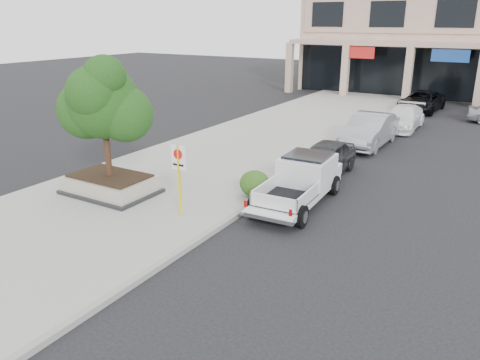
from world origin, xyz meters
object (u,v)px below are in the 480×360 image
Objects in this scene: curb_car_a at (325,159)px; curb_car_d at (421,101)px; planter at (111,184)px; planter_tree at (109,102)px; pickup_truck at (297,183)px; no_parking_sign at (179,171)px; curb_car_b at (369,130)px; curb_car_c at (403,118)px.

curb_car_d reaches higher than curb_car_a.
planter is 2.95m from planter_tree.
pickup_truck is (6.06, 2.76, 0.32)m from planter.
planter is at bearing 174.74° from no_parking_sign.
no_parking_sign is 0.46× the size of curb_car_d.
curb_car_b reaches higher than curb_car_d.
planter_tree is 13.33m from curb_car_b.
curb_car_b is at bearing -88.05° from curb_car_d.
curb_car_b is (-0.21, 9.16, 0.02)m from pickup_truck.
pickup_truck is at bearing -87.22° from curb_car_b.
curb_car_c is at bearing 69.35° from planter_tree.
planter is 1.39× the size of no_parking_sign.
planter_tree is (0.13, 0.15, 2.94)m from planter.
planter is 3.61m from no_parking_sign.
no_parking_sign is at bearing -99.83° from curb_car_b.
planter_tree is at bearing -100.98° from curb_car_d.
pickup_truck is 14.03m from curb_car_c.
no_parking_sign is at bearing -8.13° from planter_tree.
curb_car_a is 16.83m from curb_car_d.
no_parking_sign is 23.63m from curb_car_d.
planter_tree is at bearing -131.39° from curb_car_a.
no_parking_sign is 7.06m from curb_car_a.
curb_car_a is at bearing -90.38° from curb_car_b.
pickup_truck reaches higher than curb_car_c.
curb_car_b is 11.22m from curb_car_d.
pickup_truck is at bearing 49.16° from no_parking_sign.
planter_tree is at bearing -110.61° from curb_car_c.
planter_tree reaches higher than no_parking_sign.
curb_car_a is 0.83× the size of curb_car_b.
planter_tree reaches higher than curb_car_a.
pickup_truck is at bearing 24.47° from planter.
planter_tree reaches higher than curb_car_c.
curb_car_d reaches higher than planter.
pickup_truck is at bearing -83.18° from curb_car_a.
planter is at bearing -131.37° from curb_car_a.
curb_car_c is (3.00, 17.09, -0.97)m from no_parking_sign.
pickup_truck is 1.02× the size of curb_car_b.
planter_tree is 1.74× the size of no_parking_sign.
planter_tree reaches higher than pickup_truck.
curb_car_b is 0.97× the size of curb_car_d.
curb_car_a is at bearing -88.03° from curb_car_d.
planter_tree is 0.87× the size of curb_car_c.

